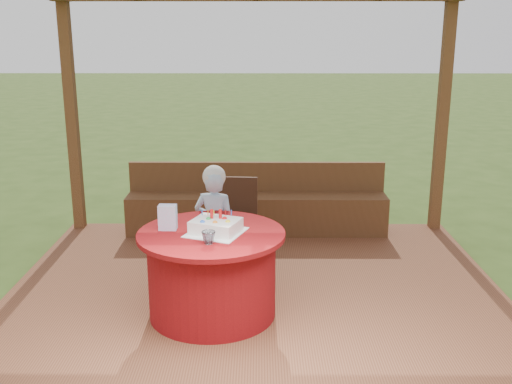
% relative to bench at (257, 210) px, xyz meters
% --- Properties ---
extents(ground, '(60.00, 60.00, 0.00)m').
position_rel_bench_xyz_m(ground, '(0.00, -1.72, -0.38)').
color(ground, '#324D19').
rests_on(ground, ground).
extents(deck, '(4.50, 4.00, 0.12)m').
position_rel_bench_xyz_m(deck, '(0.00, -1.72, -0.32)').
color(deck, brown).
rests_on(deck, ground).
extents(pergola, '(4.50, 4.00, 2.72)m').
position_rel_bench_xyz_m(pergola, '(0.00, -1.72, 2.02)').
color(pergola, brown).
rests_on(pergola, deck).
extents(bench, '(3.00, 0.42, 0.80)m').
position_rel_bench_xyz_m(bench, '(0.00, 0.00, 0.00)').
color(bench, brown).
rests_on(bench, deck).
extents(table, '(1.20, 1.20, 0.72)m').
position_rel_bench_xyz_m(table, '(-0.36, -2.12, 0.10)').
color(table, maroon).
rests_on(table, deck).
extents(chair, '(0.42, 0.42, 0.84)m').
position_rel_bench_xyz_m(chair, '(-0.19, -0.86, 0.19)').
color(chair, '#3A1F12').
rests_on(chair, deck).
extents(elderly_woman, '(0.44, 0.34, 1.12)m').
position_rel_bench_xyz_m(elderly_woman, '(-0.38, -1.44, 0.31)').
color(elderly_woman, '#9CC3E8').
rests_on(elderly_woman, deck).
extents(birthday_cake, '(0.54, 0.54, 0.18)m').
position_rel_bench_xyz_m(birthday_cake, '(-0.32, -2.13, 0.51)').
color(birthday_cake, white).
rests_on(birthday_cake, table).
extents(gift_bag, '(0.15, 0.10, 0.21)m').
position_rel_bench_xyz_m(gift_bag, '(-0.72, -2.05, 0.56)').
color(gift_bag, '#EC99CD').
rests_on(gift_bag, table).
extents(drinking_glass, '(0.12, 0.12, 0.10)m').
position_rel_bench_xyz_m(drinking_glass, '(-0.36, -2.39, 0.51)').
color(drinking_glass, silver).
rests_on(drinking_glass, table).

